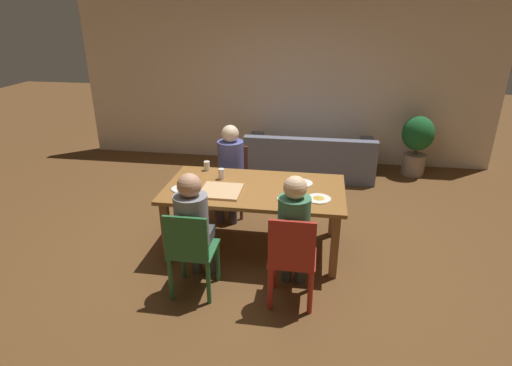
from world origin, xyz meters
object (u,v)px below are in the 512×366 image
(drinking_glass_0, at_px, (221,174))
(couch, at_px, (309,160))
(chair_2, at_px, (191,250))
(person_2, at_px, (194,222))
(person_0, at_px, (230,164))
(plate_2, at_px, (288,199))
(person_1, at_px, (294,229))
(plate_3, at_px, (181,188))
(plate_0, at_px, (301,183))
(chair_0, at_px, (233,177))
(plate_1, at_px, (319,198))
(pizza_box_0, at_px, (221,191))
(chair_1, at_px, (292,260))
(dining_table, at_px, (255,195))
(drinking_glass_1, at_px, (207,166))
(potted_plant, at_px, (417,141))

(drinking_glass_0, height_order, couch, drinking_glass_0)
(chair_2, height_order, person_2, person_2)
(person_0, distance_m, plate_2, 1.32)
(person_1, relative_size, plate_3, 5.83)
(chair_2, bearing_deg, plate_0, 49.99)
(chair_0, relative_size, chair_2, 0.97)
(plate_0, bearing_deg, couch, 89.21)
(plate_1, height_order, plate_3, same)
(plate_0, bearing_deg, person_2, -133.80)
(person_0, height_order, pizza_box_0, person_0)
(person_0, xyz_separation_m, couch, (0.96, 1.57, -0.44))
(person_0, xyz_separation_m, plate_1, (1.12, -0.98, 0.05))
(plate_3, bearing_deg, couch, 63.10)
(chair_1, xyz_separation_m, person_2, (-0.92, 0.14, 0.22))
(couch, bearing_deg, plate_3, -116.90)
(person_1, height_order, person_2, person_1)
(chair_1, relative_size, couch, 0.46)
(plate_0, bearing_deg, plate_1, -62.83)
(dining_table, distance_m, chair_0, 1.04)
(chair_0, xyz_separation_m, chair_1, (0.92, -1.85, 0.01))
(chair_1, height_order, chair_2, chair_1)
(drinking_glass_1, bearing_deg, plate_2, -33.30)
(pizza_box_0, xyz_separation_m, plate_1, (1.01, -0.02, -0.00))
(chair_1, relative_size, plate_0, 3.77)
(dining_table, relative_size, chair_2, 2.16)
(chair_0, bearing_deg, plate_1, -44.92)
(plate_1, relative_size, plate_3, 1.15)
(pizza_box_0, distance_m, plate_2, 0.71)
(chair_1, relative_size, drinking_glass_0, 7.53)
(plate_0, xyz_separation_m, plate_2, (-0.11, -0.43, 0.00))
(chair_0, distance_m, person_1, 1.96)
(dining_table, xyz_separation_m, person_1, (0.48, -0.79, 0.06))
(plate_3, bearing_deg, dining_table, 12.47)
(chair_0, xyz_separation_m, couch, (0.96, 1.43, -0.22))
(chair_1, relative_size, pizza_box_0, 2.20)
(person_2, bearing_deg, potted_plant, 52.43)
(couch, bearing_deg, plate_2, -93.06)
(chair_2, height_order, plate_0, chair_2)
(chair_1, relative_size, plate_1, 3.75)
(pizza_box_0, relative_size, drinking_glass_0, 3.42)
(person_1, xyz_separation_m, pizza_box_0, (-0.80, 0.62, 0.04))
(pizza_box_0, bearing_deg, plate_0, 23.22)
(person_2, relative_size, drinking_glass_1, 10.82)
(person_0, relative_size, person_2, 0.98)
(chair_2, bearing_deg, potted_plant, 53.52)
(chair_0, height_order, pizza_box_0, chair_0)
(chair_2, bearing_deg, chair_0, 90.00)
(person_2, bearing_deg, plate_3, 117.17)
(chair_0, bearing_deg, plate_3, -106.28)
(chair_0, distance_m, pizza_box_0, 1.13)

